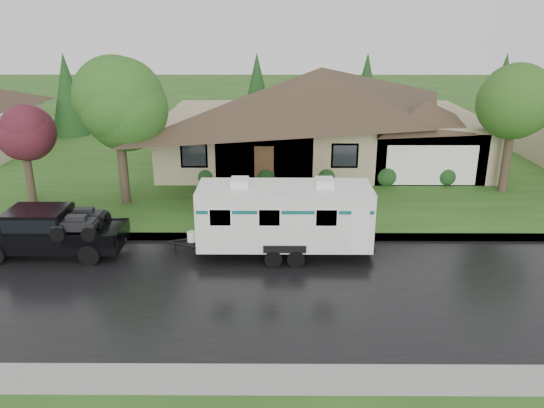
% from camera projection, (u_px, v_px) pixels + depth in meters
% --- Properties ---
extents(ground, '(140.00, 140.00, 0.00)m').
position_uv_depth(ground, '(293.00, 263.00, 19.22)').
color(ground, '#285019').
rests_on(ground, ground).
extents(road, '(140.00, 8.00, 0.01)m').
position_uv_depth(road, '(295.00, 289.00, 17.33)').
color(road, black).
rests_on(road, ground).
extents(curb, '(140.00, 0.50, 0.15)m').
position_uv_depth(curb, '(292.00, 237.00, 21.32)').
color(curb, gray).
rests_on(curb, ground).
extents(lawn, '(140.00, 26.00, 0.15)m').
position_uv_depth(lawn, '(286.00, 159.00, 33.36)').
color(lawn, '#285019').
rests_on(lawn, ground).
extents(house_main, '(19.44, 10.80, 6.90)m').
position_uv_depth(house_main, '(326.00, 105.00, 31.10)').
color(house_main, gray).
rests_on(house_main, lawn).
extents(tree_left_green, '(4.03, 4.03, 6.66)m').
position_uv_depth(tree_left_green, '(117.00, 104.00, 23.60)').
color(tree_left_green, '#382B1E').
rests_on(tree_left_green, lawn).
extents(tree_red, '(2.91, 2.91, 4.82)m').
position_uv_depth(tree_red, '(23.00, 133.00, 23.97)').
color(tree_red, '#382B1E').
rests_on(tree_red, lawn).
extents(tree_right_green, '(3.79, 3.79, 6.28)m').
position_uv_depth(tree_right_green, '(515.00, 104.00, 25.42)').
color(tree_right_green, '#382B1E').
rests_on(tree_right_green, lawn).
extents(shrub_row, '(13.60, 1.00, 1.00)m').
position_uv_depth(shrub_row, '(326.00, 175.00, 27.78)').
color(shrub_row, '#143814').
rests_on(shrub_row, lawn).
extents(pickup_truck, '(5.37, 2.04, 1.79)m').
position_uv_depth(pickup_truck, '(47.00, 230.00, 19.63)').
color(pickup_truck, black).
rests_on(pickup_truck, ground).
extents(travel_trailer, '(6.63, 2.33, 2.97)m').
position_uv_depth(travel_trailer, '(284.00, 215.00, 19.38)').
color(travel_trailer, silver).
rests_on(travel_trailer, ground).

